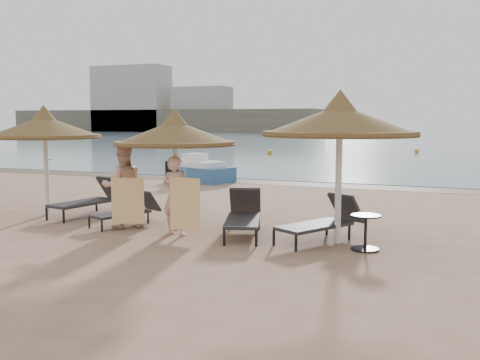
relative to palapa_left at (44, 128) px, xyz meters
The scene contains 21 objects.
ground 4.61m from the palapa_left, 10.81° to the right, with size 160.00×160.00×0.00m, color #A07D65.
sea 79.37m from the palapa_left, 87.13° to the left, with size 200.00×140.00×0.03m, color slate.
wet_sand_strip 9.76m from the palapa_left, 65.29° to the left, with size 200.00×1.60×0.01m, color brown.
far_shore 79.91m from the palapa_left, 105.33° to the left, with size 150.00×54.80×12.00m.
palapa_left is the anchor object (origin of this frame).
palapa_center 3.92m from the palapa_left, ahead, with size 2.67×2.67×2.64m.
palapa_right 7.46m from the palapa_left, ahead, with size 3.01×3.01×2.98m.
lounger_far_left 2.11m from the palapa_left, 20.79° to the left, with size 1.08×2.15×0.92m.
lounger_near_left 3.22m from the palapa_left, ahead, with size 1.10×1.74×0.74m.
lounger_near_right 5.73m from the palapa_left, ahead, with size 1.26×2.15×0.91m.
lounger_far_right 7.38m from the palapa_left, ahead, with size 1.56×2.06×0.89m.
side_table 8.30m from the palapa_left, ahead, with size 0.55×0.55×0.66m.
person_left 3.04m from the palapa_left, 14.53° to the right, with size 1.00×0.65×2.17m, color tan.
person_right 4.45m from the palapa_left, 12.72° to the right, with size 0.89×0.58×1.93m, color tan.
towel_left 3.60m from the palapa_left, 18.94° to the right, with size 0.68×0.24×0.99m.
towel_right 4.90m from the palapa_left, 14.77° to the right, with size 0.75×0.14×1.05m.
bag_patterned 4.04m from the palapa_left, ahead, with size 0.29×0.18×0.35m.
bag_dark 4.03m from the palapa_left, ahead, with size 0.28×0.10×0.39m.
pedal_boat 8.16m from the palapa_left, 86.10° to the left, with size 2.64×2.07×1.08m.
buoy_left 23.83m from the palapa_left, 94.60° to the left, with size 0.33×0.33×0.33m, color orange.
buoy_mid 29.99m from the palapa_left, 75.96° to the left, with size 0.32×0.32×0.32m, color orange.
Camera 1 is at (5.46, -9.89, 2.43)m, focal length 40.00 mm.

